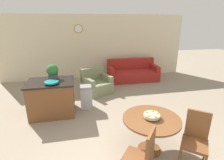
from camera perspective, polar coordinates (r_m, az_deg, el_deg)
wall_back at (r=7.74m, az=-5.45°, el=10.63°), size 8.00×0.09×2.70m
dining_table at (r=3.47m, az=12.60°, el=-14.38°), size 1.07×1.07×0.73m
dining_chair_near_left at (r=2.88m, az=9.85°, el=-23.13°), size 0.59×0.59×0.97m
dining_chair_near_right at (r=3.50m, az=25.64°, el=-16.43°), size 0.59×0.59×0.97m
fruit_bowl at (r=3.35m, az=12.86°, el=-11.16°), size 0.30×0.30×0.11m
kitchen_island at (r=4.99m, az=-18.95°, el=-5.47°), size 1.20×0.91×0.94m
teal_bowl at (r=4.61m, az=-19.14°, el=-0.68°), size 0.35×0.35×0.06m
potted_plant at (r=4.97m, az=-18.84°, el=2.66°), size 0.31×0.31×0.40m
trash_bin at (r=5.12m, az=-8.43°, el=-5.57°), size 0.32×0.31×0.69m
couch at (r=7.60m, az=6.71°, el=2.27°), size 2.09×0.99×0.88m
armchair at (r=6.23m, az=-5.15°, el=-1.45°), size 1.15×1.14×0.86m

